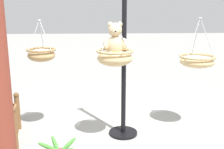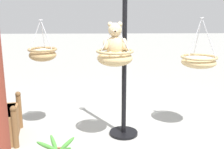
{
  "view_description": "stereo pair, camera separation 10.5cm",
  "coord_description": "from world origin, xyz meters",
  "px_view_note": "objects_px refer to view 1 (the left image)",
  "views": [
    {
      "loc": [
        0.2,
        3.69,
        1.88
      ],
      "look_at": [
        -0.03,
        0.03,
        1.01
      ],
      "focal_mm": 43.02,
      "sensor_mm": 36.0,
      "label": 1
    },
    {
      "loc": [
        0.09,
        3.7,
        1.88
      ],
      "look_at": [
        -0.03,
        0.03,
        1.01
      ],
      "focal_mm": 43.02,
      "sensor_mm": 36.0,
      "label": 2
    }
  ],
  "objects_px": {
    "hanging_basket_left_high": "(197,61)",
    "display_pole_central": "(124,83)",
    "hanging_basket_right_low": "(41,54)",
    "hanging_basket_with_teddy": "(115,57)",
    "teddy_bear": "(115,42)"
  },
  "relations": [
    {
      "from": "display_pole_central",
      "to": "hanging_basket_with_teddy",
      "type": "height_order",
      "value": "display_pole_central"
    },
    {
      "from": "hanging_basket_with_teddy",
      "to": "teddy_bear",
      "type": "relative_size",
      "value": 1.25
    },
    {
      "from": "display_pole_central",
      "to": "hanging_basket_with_teddy",
      "type": "distance_m",
      "value": 0.53
    },
    {
      "from": "hanging_basket_right_low",
      "to": "teddy_bear",
      "type": "bearing_deg",
      "value": 154.77
    },
    {
      "from": "teddy_bear",
      "to": "hanging_basket_right_low",
      "type": "height_order",
      "value": "hanging_basket_right_low"
    },
    {
      "from": "hanging_basket_left_high",
      "to": "hanging_basket_with_teddy",
      "type": "bearing_deg",
      "value": 18.24
    },
    {
      "from": "hanging_basket_left_high",
      "to": "display_pole_central",
      "type": "bearing_deg",
      "value": 9.05
    },
    {
      "from": "teddy_bear",
      "to": "hanging_basket_left_high",
      "type": "height_order",
      "value": "hanging_basket_left_high"
    },
    {
      "from": "display_pole_central",
      "to": "hanging_basket_left_high",
      "type": "bearing_deg",
      "value": -170.95
    },
    {
      "from": "hanging_basket_with_teddy",
      "to": "teddy_bear",
      "type": "distance_m",
      "value": 0.21
    },
    {
      "from": "display_pole_central",
      "to": "teddy_bear",
      "type": "distance_m",
      "value": 0.72
    },
    {
      "from": "teddy_bear",
      "to": "hanging_basket_left_high",
      "type": "distance_m",
      "value": 1.45
    },
    {
      "from": "hanging_basket_right_low",
      "to": "hanging_basket_left_high",
      "type": "bearing_deg",
      "value": 178.72
    },
    {
      "from": "hanging_basket_with_teddy",
      "to": "hanging_basket_right_low",
      "type": "relative_size",
      "value": 0.93
    },
    {
      "from": "hanging_basket_left_high",
      "to": "hanging_basket_right_low",
      "type": "distance_m",
      "value": 2.42
    }
  ]
}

